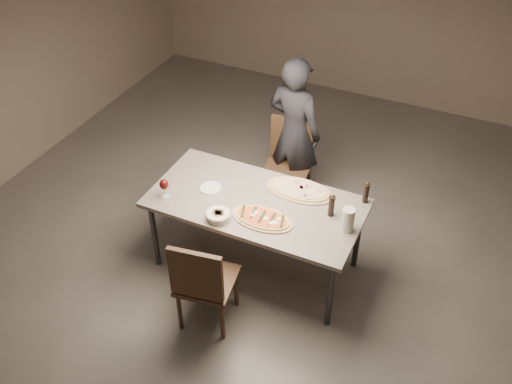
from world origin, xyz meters
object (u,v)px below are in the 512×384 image
at_px(zucchini_pizza, 262,218).
at_px(chair_near, 203,281).
at_px(chair_far, 288,160).
at_px(carafe, 348,220).
at_px(diner, 294,132).
at_px(dining_table, 256,206).
at_px(pepper_mill_left, 366,193).
at_px(bread_basket, 218,215).
at_px(ham_pizza, 299,190).

distance_m(zucchini_pizza, chair_near, 0.69).
height_order(zucchini_pizza, chair_far, chair_far).
distance_m(carafe, diner, 1.42).
relative_size(dining_table, pepper_mill_left, 8.77).
distance_m(chair_near, diner, 1.90).
height_order(zucchini_pizza, bread_basket, bread_basket).
bearing_deg(carafe, chair_far, 132.40).
bearing_deg(chair_far, bread_basket, 79.19).
height_order(zucchini_pizza, pepper_mill_left, pepper_mill_left).
distance_m(zucchini_pizza, diner, 1.30).
bearing_deg(bread_basket, pepper_mill_left, 35.21).
height_order(bread_basket, diner, diner).
relative_size(zucchini_pizza, ham_pizza, 0.87).
relative_size(zucchini_pizza, pepper_mill_left, 2.56).
bearing_deg(ham_pizza, diner, 139.26).
xyz_separation_m(bread_basket, pepper_mill_left, (1.01, 0.71, 0.05)).
xyz_separation_m(pepper_mill_left, diner, (-0.92, 0.71, -0.06)).
relative_size(carafe, diner, 0.13).
distance_m(ham_pizza, pepper_mill_left, 0.57).
bearing_deg(chair_far, pepper_mill_left, 140.50).
distance_m(zucchini_pizza, carafe, 0.68).
relative_size(ham_pizza, pepper_mill_left, 2.93).
xyz_separation_m(carafe, diner, (-0.90, 1.11, -0.07)).
distance_m(ham_pizza, chair_near, 1.16).
xyz_separation_m(dining_table, diner, (-0.09, 1.09, 0.09)).
distance_m(zucchini_pizza, ham_pizza, 0.49).
xyz_separation_m(pepper_mill_left, chair_near, (-0.91, -1.18, -0.32)).
bearing_deg(dining_table, carafe, -1.16).
bearing_deg(chair_near, diner, 81.37).
bearing_deg(bread_basket, ham_pizza, 53.14).
distance_m(dining_table, carafe, 0.82).
xyz_separation_m(zucchini_pizza, bread_basket, (-0.33, -0.14, 0.03)).
bearing_deg(dining_table, diner, 94.96).
height_order(carafe, diner, diner).
height_order(ham_pizza, chair_near, chair_near).
relative_size(bread_basket, chair_far, 0.21).
relative_size(dining_table, carafe, 8.60).
height_order(ham_pizza, diner, diner).
relative_size(chair_near, chair_far, 0.99).
xyz_separation_m(chair_near, diner, (-0.01, 1.89, 0.26)).
xyz_separation_m(ham_pizza, bread_basket, (-0.46, -0.61, 0.03)).
distance_m(dining_table, bread_basket, 0.39).
bearing_deg(chair_near, carafe, 32.48).
xyz_separation_m(bread_basket, carafe, (0.98, 0.32, 0.06)).
xyz_separation_m(bread_basket, diner, (0.09, 1.42, -0.01)).
xyz_separation_m(pepper_mill_left, chair_far, (-0.93, 0.59, -0.32)).
bearing_deg(pepper_mill_left, zucchini_pizza, -140.08).
distance_m(pepper_mill_left, carafe, 0.40).
xyz_separation_m(chair_near, chair_far, (-0.01, 1.77, 0.00)).
bearing_deg(pepper_mill_left, diner, 142.50).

